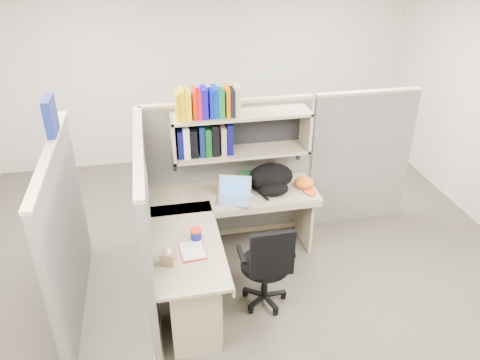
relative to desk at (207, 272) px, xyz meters
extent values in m
plane|color=#3B362E|center=(0.41, 0.29, -0.44)|extent=(6.00, 6.00, 0.00)
plane|color=beige|center=(0.41, 3.29, 0.91)|extent=(6.00, 0.00, 6.00)
plane|color=silver|center=(0.41, 0.29, 2.26)|extent=(6.00, 6.00, 0.00)
cube|color=#60605B|center=(0.41, 1.19, 0.36)|extent=(1.80, 0.06, 1.60)
cube|color=tan|center=(0.41, 1.19, 1.18)|extent=(1.80, 0.08, 0.03)
cube|color=#60605B|center=(-0.49, 0.29, 0.36)|extent=(0.06, 1.80, 1.60)
cube|color=tan|center=(-0.49, 0.29, 1.18)|extent=(0.08, 1.80, 0.03)
cube|color=#60605B|center=(-1.19, 0.29, 0.36)|extent=(0.06, 1.80, 1.60)
cube|color=#60605B|center=(1.96, 1.19, 0.36)|extent=(1.20, 0.06, 1.60)
cube|color=navy|center=(-1.19, 0.64, 1.35)|extent=(0.07, 0.27, 0.32)
cube|color=white|center=(-0.46, 0.44, 0.76)|extent=(0.00, 0.21, 0.28)
cube|color=gray|center=(0.51, 0.99, 1.11)|extent=(1.40, 0.34, 0.03)
cube|color=gray|center=(0.51, 0.99, 0.70)|extent=(1.40, 0.34, 0.03)
cube|color=gray|center=(-0.18, 0.99, 0.90)|extent=(0.03, 0.34, 0.44)
cube|color=gray|center=(1.19, 0.99, 0.90)|extent=(0.03, 0.34, 0.44)
cube|color=black|center=(0.51, 1.15, 0.90)|extent=(1.38, 0.01, 0.41)
cube|color=#D5A704|center=(-0.11, 0.97, 1.25)|extent=(0.03, 0.20, 0.26)
cube|color=#DEBE04|center=(-0.07, 0.97, 1.27)|extent=(0.05, 0.20, 0.29)
cube|color=yellow|center=(-0.02, 0.97, 1.25)|extent=(0.06, 0.20, 0.26)
cube|color=red|center=(0.05, 0.97, 1.27)|extent=(0.04, 0.20, 0.29)
cube|color=#BB071F|center=(0.09, 0.97, 1.25)|extent=(0.05, 0.20, 0.26)
cube|color=#1405A8|center=(0.14, 0.97, 1.27)|extent=(0.06, 0.20, 0.29)
cube|color=#0516AA|center=(0.21, 0.97, 1.25)|extent=(0.04, 0.20, 0.26)
cube|color=#05249A|center=(0.25, 0.97, 1.27)|extent=(0.04, 0.20, 0.29)
cube|color=#08712E|center=(0.30, 0.97, 1.25)|extent=(0.06, 0.20, 0.26)
cube|color=#CF6104|center=(0.36, 0.97, 1.27)|extent=(0.04, 0.20, 0.29)
cube|color=black|center=(0.41, 0.97, 1.25)|extent=(0.05, 0.20, 0.26)
cube|color=#B2AD89|center=(0.46, 0.97, 1.27)|extent=(0.06, 0.20, 0.29)
cube|color=#070946|center=(-0.11, 1.01, 0.86)|extent=(0.05, 0.24, 0.29)
cube|color=silver|center=(-0.05, 1.01, 0.87)|extent=(0.06, 0.24, 0.32)
cube|color=black|center=(0.02, 1.01, 0.86)|extent=(0.07, 0.24, 0.29)
cube|color=#071849|center=(0.10, 1.01, 0.87)|extent=(0.05, 0.24, 0.32)
cube|color=#094314|center=(0.17, 1.01, 0.86)|extent=(0.06, 0.24, 0.29)
cube|color=black|center=(0.24, 1.01, 0.87)|extent=(0.07, 0.24, 0.32)
cube|color=gray|center=(0.32, 1.01, 0.86)|extent=(0.05, 0.24, 0.29)
cube|color=#070746|center=(0.38, 1.01, 0.87)|extent=(0.06, 0.24, 0.32)
cube|color=gray|center=(0.41, 0.86, 0.28)|extent=(1.74, 0.60, 0.03)
cube|color=gray|center=(-0.16, 0.09, 0.28)|extent=(0.60, 1.34, 0.03)
cube|color=gray|center=(0.41, 0.56, 0.24)|extent=(1.74, 0.02, 0.07)
cube|color=gray|center=(0.14, 0.09, 0.24)|extent=(0.02, 1.34, 0.07)
cube|color=gray|center=(-0.16, -0.26, -0.10)|extent=(0.40, 0.55, 0.68)
cube|color=tan|center=(0.05, -0.26, 0.10)|extent=(0.02, 0.50, 0.16)
cube|color=tan|center=(0.05, -0.26, -0.08)|extent=(0.02, 0.50, 0.16)
cube|color=tan|center=(0.05, -0.26, -0.30)|extent=(0.02, 0.50, 0.22)
cube|color=#B2B2B7|center=(0.06, -0.26, 0.10)|extent=(0.01, 0.12, 0.01)
cube|color=gray|center=(1.21, 0.89, -0.09)|extent=(0.03, 0.55, 0.70)
cylinder|color=navy|center=(-0.07, 0.13, 0.34)|extent=(0.10, 0.10, 0.09)
cylinder|color=red|center=(-0.07, 0.13, 0.38)|extent=(0.10, 0.10, 0.02)
ellipsoid|color=#95ADD4|center=(0.55, 0.74, 0.31)|extent=(0.11, 0.09, 0.04)
cylinder|color=silver|center=(0.37, 1.01, 0.35)|extent=(0.09, 0.09, 0.11)
cylinder|color=black|center=(0.53, -0.02, 0.02)|extent=(0.45, 0.45, 0.07)
cube|color=black|center=(0.54, -0.22, 0.29)|extent=(0.39, 0.06, 0.45)
cylinder|color=black|center=(0.53, -0.02, -0.16)|extent=(0.06, 0.06, 0.39)
cylinder|color=black|center=(0.53, -0.02, -0.39)|extent=(0.43, 0.43, 0.10)
cube|color=black|center=(0.31, -0.02, 0.17)|extent=(0.05, 0.26, 0.04)
cube|color=black|center=(0.76, -0.01, 0.17)|extent=(0.05, 0.26, 0.04)
camera|label=1|loc=(-0.36, -3.28, 2.78)|focal=35.00mm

